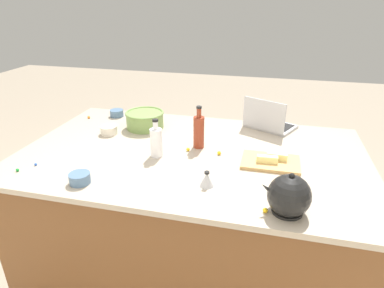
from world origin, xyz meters
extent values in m
plane|color=gray|center=(0.00, 0.00, 0.00)|extent=(12.00, 12.00, 0.00)
cube|color=brown|center=(0.00, 0.00, 0.43)|extent=(1.92, 1.14, 0.87)
cube|color=tan|center=(0.00, 0.00, 0.89)|extent=(1.98, 1.20, 0.03)
cube|color=#B7B7BC|center=(-0.43, -0.51, 0.91)|extent=(0.38, 0.33, 0.02)
cube|color=black|center=(-0.43, -0.52, 0.92)|extent=(0.31, 0.26, 0.00)
cube|color=#B7B7BC|center=(-0.38, -0.41, 1.02)|extent=(0.27, 0.14, 0.20)
cube|color=silver|center=(-0.38, -0.42, 1.02)|extent=(0.24, 0.12, 0.18)
cylinder|color=#72934C|center=(0.40, -0.30, 0.95)|extent=(0.25, 0.25, 0.11)
cylinder|color=black|center=(0.40, -0.30, 0.96)|extent=(0.20, 0.20, 0.09)
torus|color=#72934C|center=(0.40, -0.30, 1.01)|extent=(0.26, 0.26, 0.01)
cylinder|color=white|center=(0.18, 0.10, 0.98)|extent=(0.07, 0.07, 0.16)
cylinder|color=white|center=(0.18, 0.10, 1.08)|extent=(0.03, 0.03, 0.05)
cylinder|color=black|center=(0.18, 0.10, 1.11)|extent=(0.03, 0.03, 0.01)
cylinder|color=maroon|center=(-0.02, -0.08, 0.99)|extent=(0.06, 0.06, 0.19)
cylinder|color=maroon|center=(-0.02, -0.08, 1.12)|extent=(0.03, 0.03, 0.05)
cylinder|color=black|center=(-0.02, -0.08, 1.15)|extent=(0.03, 0.03, 0.01)
cylinder|color=black|center=(-0.53, 0.47, 0.91)|extent=(0.13, 0.13, 0.01)
sphere|color=black|center=(-0.53, 0.47, 0.98)|extent=(0.18, 0.18, 0.18)
cone|color=black|center=(-0.44, 0.47, 1.00)|extent=(0.08, 0.03, 0.07)
sphere|color=black|center=(-0.53, 0.47, 1.07)|extent=(0.02, 0.02, 0.02)
cube|color=tan|center=(-0.45, 0.04, 0.91)|extent=(0.31, 0.21, 0.02)
cube|color=#F4E58C|center=(-0.48, 0.02, 0.94)|extent=(0.11, 0.04, 0.04)
cube|color=#F4E58C|center=(-0.43, 0.06, 0.94)|extent=(0.11, 0.04, 0.04)
cylinder|color=slate|center=(0.69, -0.46, 0.92)|extent=(0.10, 0.10, 0.05)
cylinder|color=beige|center=(0.59, -0.14, 0.93)|extent=(0.11, 0.11, 0.05)
cylinder|color=slate|center=(0.44, 0.47, 0.93)|extent=(0.10, 0.10, 0.05)
cone|color=#B2B2B7|center=(-0.16, 0.35, 0.94)|extent=(0.07, 0.07, 0.07)
cylinder|color=black|center=(-0.16, 0.35, 0.97)|extent=(0.02, 0.02, 0.01)
sphere|color=green|center=(0.82, 0.44, 0.91)|extent=(0.02, 0.02, 0.02)
sphere|color=red|center=(0.34, -0.28, 0.91)|extent=(0.01, 0.01, 0.01)
sphere|color=orange|center=(-0.36, -0.07, 0.91)|extent=(0.02, 0.02, 0.02)
sphere|color=yellow|center=(0.02, -0.01, 0.91)|extent=(0.02, 0.02, 0.02)
sphere|color=orange|center=(0.87, -0.37, 0.91)|extent=(0.02, 0.02, 0.02)
sphere|color=yellow|center=(-0.16, 0.00, 0.91)|extent=(0.02, 0.02, 0.02)
sphere|color=yellow|center=(-0.44, 0.50, 0.91)|extent=(0.02, 0.02, 0.02)
sphere|color=blue|center=(0.77, 0.36, 0.91)|extent=(0.01, 0.01, 0.01)
camera|label=1|loc=(-0.42, 1.68, 1.73)|focal=31.05mm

